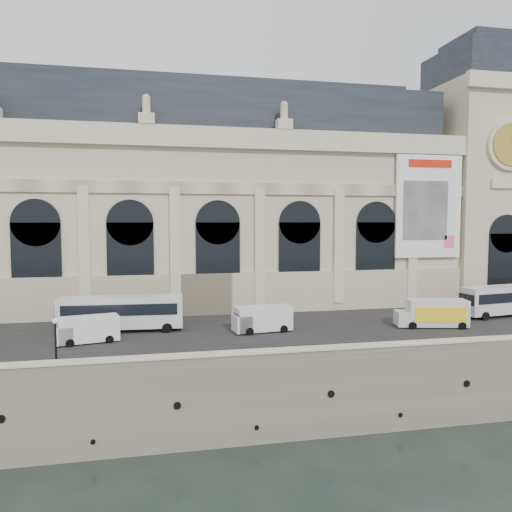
{
  "coord_description": "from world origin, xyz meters",
  "views": [
    {
      "loc": [
        -11.73,
        -36.35,
        17.27
      ],
      "look_at": [
        0.61,
        22.0,
        12.97
      ],
      "focal_mm": 35.0,
      "sensor_mm": 36.0,
      "label": 1
    }
  ],
  "objects_px": {
    "bus_left": "(121,312)",
    "lamp_left": "(56,345)",
    "van_c": "(260,319)",
    "bus_right": "(507,299)",
    "van_b": "(85,330)",
    "box_truck": "(433,313)"
  },
  "relations": [
    {
      "from": "bus_left",
      "to": "lamp_left",
      "type": "height_order",
      "value": "lamp_left"
    },
    {
      "from": "van_c",
      "to": "lamp_left",
      "type": "bearing_deg",
      "value": -151.35
    },
    {
      "from": "bus_left",
      "to": "van_b",
      "type": "distance_m",
      "value": 5.21
    },
    {
      "from": "bus_right",
      "to": "box_truck",
      "type": "distance_m",
      "value": 12.58
    },
    {
      "from": "bus_right",
      "to": "lamp_left",
      "type": "height_order",
      "value": "lamp_left"
    },
    {
      "from": "bus_right",
      "to": "lamp_left",
      "type": "relative_size",
      "value": 3.09
    },
    {
      "from": "bus_left",
      "to": "van_b",
      "type": "relative_size",
      "value": 2.12
    },
    {
      "from": "bus_left",
      "to": "bus_right",
      "type": "distance_m",
      "value": 43.91
    },
    {
      "from": "bus_right",
      "to": "van_b",
      "type": "distance_m",
      "value": 47.04
    },
    {
      "from": "bus_right",
      "to": "box_truck",
      "type": "xyz_separation_m",
      "value": [
        -11.98,
        -3.78,
        -0.54
      ]
    },
    {
      "from": "bus_left",
      "to": "van_c",
      "type": "distance_m",
      "value": 14.0
    },
    {
      "from": "bus_left",
      "to": "lamp_left",
      "type": "xyz_separation_m",
      "value": [
        -3.99,
        -12.7,
        -0.02
      ]
    },
    {
      "from": "bus_right",
      "to": "van_c",
      "type": "distance_m",
      "value": 30.35
    },
    {
      "from": "van_b",
      "to": "box_truck",
      "type": "xyz_separation_m",
      "value": [
        34.94,
        -0.42,
        0.22
      ]
    },
    {
      "from": "van_b",
      "to": "van_c",
      "type": "height_order",
      "value": "van_c"
    },
    {
      "from": "bus_right",
      "to": "lamp_left",
      "type": "xyz_separation_m",
      "value": [
        -47.89,
        -11.88,
        -0.01
      ]
    },
    {
      "from": "bus_right",
      "to": "van_b",
      "type": "xyz_separation_m",
      "value": [
        -46.92,
        -3.36,
        -0.76
      ]
    },
    {
      "from": "bus_left",
      "to": "bus_right",
      "type": "bearing_deg",
      "value": -1.08
    },
    {
      "from": "bus_right",
      "to": "lamp_left",
      "type": "distance_m",
      "value": 49.34
    },
    {
      "from": "box_truck",
      "to": "lamp_left",
      "type": "distance_m",
      "value": 36.81
    },
    {
      "from": "bus_left",
      "to": "box_truck",
      "type": "distance_m",
      "value": 32.25
    },
    {
      "from": "van_c",
      "to": "van_b",
      "type": "bearing_deg",
      "value": -176.19
    }
  ]
}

